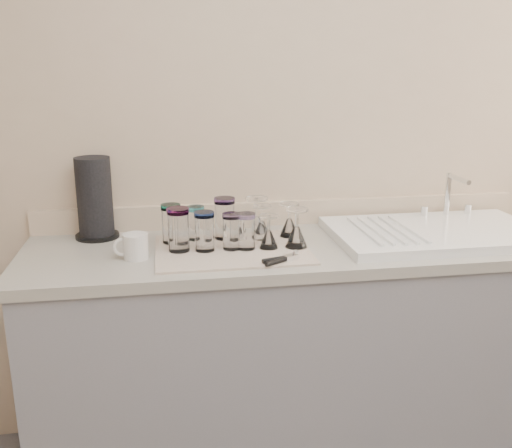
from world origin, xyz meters
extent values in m
cube|color=tan|center=(0.00, 1.50, 1.25)|extent=(3.50, 0.04, 2.50)
cube|color=slate|center=(0.00, 1.20, 0.43)|extent=(2.00, 0.60, 0.86)
cube|color=gray|center=(0.00, 1.20, 0.88)|extent=(2.06, 0.62, 0.04)
cube|color=white|center=(0.55, 1.20, 0.92)|extent=(0.82, 0.50, 0.03)
cylinder|color=silver|center=(0.69, 1.40, 1.03)|extent=(0.02, 0.02, 0.18)
cylinder|color=silver|center=(0.69, 1.32, 1.10)|extent=(0.02, 0.16, 0.02)
cylinder|color=silver|center=(0.59, 1.40, 0.96)|extent=(0.03, 0.03, 0.04)
cylinder|color=silver|center=(0.79, 1.40, 0.96)|extent=(0.03, 0.03, 0.04)
cube|color=beige|center=(-0.26, 1.16, 0.90)|extent=(0.55, 0.42, 0.01)
cylinder|color=white|center=(-0.48, 1.28, 0.97)|extent=(0.07, 0.07, 0.13)
cylinder|color=#178C7A|center=(-0.48, 1.28, 1.05)|extent=(0.07, 0.07, 0.02)
cylinder|color=white|center=(-0.38, 1.30, 0.96)|extent=(0.06, 0.06, 0.11)
cylinder|color=#39B3D2|center=(-0.38, 1.30, 1.03)|extent=(0.07, 0.07, 0.02)
cylinder|color=white|center=(-0.28, 1.29, 0.98)|extent=(0.08, 0.08, 0.14)
cylinder|color=#7047A8|center=(-0.28, 1.29, 1.06)|extent=(0.08, 0.08, 0.02)
cylinder|color=white|center=(-0.45, 1.17, 0.98)|extent=(0.07, 0.07, 0.14)
cylinder|color=#DE26B4|center=(-0.45, 1.17, 1.06)|extent=(0.08, 0.08, 0.02)
cylinder|color=white|center=(-0.36, 1.16, 0.97)|extent=(0.07, 0.07, 0.13)
cylinder|color=blue|center=(-0.36, 1.16, 1.04)|extent=(0.07, 0.07, 0.02)
cylinder|color=white|center=(-0.27, 1.16, 0.97)|extent=(0.06, 0.06, 0.12)
cylinder|color=#AE87DB|center=(-0.27, 1.16, 1.03)|extent=(0.07, 0.07, 0.02)
cylinder|color=white|center=(-0.21, 1.15, 0.97)|extent=(0.06, 0.06, 0.12)
cylinder|color=#9381C3|center=(-0.21, 1.15, 1.03)|extent=(0.07, 0.07, 0.02)
cone|color=white|center=(-0.13, 1.27, 0.94)|extent=(0.07, 0.07, 0.07)
cylinder|color=white|center=(-0.13, 1.27, 1.00)|extent=(0.01, 0.01, 0.05)
cylinder|color=white|center=(-0.13, 1.27, 1.03)|extent=(0.07, 0.07, 0.01)
cone|color=white|center=(-0.02, 1.28, 0.94)|extent=(0.07, 0.07, 0.07)
cylinder|color=white|center=(-0.02, 1.28, 1.01)|extent=(0.01, 0.01, 0.06)
cylinder|color=white|center=(-0.02, 1.28, 1.04)|extent=(0.07, 0.07, 0.01)
cone|color=white|center=(-0.13, 1.15, 0.94)|extent=(0.07, 0.07, 0.06)
cylinder|color=white|center=(-0.13, 1.15, 1.00)|extent=(0.01, 0.01, 0.05)
cylinder|color=white|center=(-0.13, 1.15, 1.03)|extent=(0.07, 0.07, 0.01)
cone|color=white|center=(-0.03, 1.14, 0.95)|extent=(0.08, 0.08, 0.08)
cylinder|color=white|center=(-0.03, 1.14, 1.02)|extent=(0.01, 0.01, 0.06)
cylinder|color=white|center=(-0.03, 1.14, 1.05)|extent=(0.08, 0.08, 0.01)
cone|color=white|center=(-0.15, 1.30, 0.95)|extent=(0.09, 0.09, 0.08)
cylinder|color=white|center=(-0.15, 1.30, 1.02)|extent=(0.01, 0.01, 0.07)
cylinder|color=white|center=(-0.15, 1.30, 1.06)|extent=(0.09, 0.09, 0.01)
cube|color=silver|center=(-0.08, 1.01, 0.92)|extent=(0.06, 0.05, 0.02)
cylinder|color=black|center=(-0.13, 0.97, 0.92)|extent=(0.10, 0.07, 0.02)
cylinder|color=black|center=(-0.13, 0.99, 0.92)|extent=(0.11, 0.05, 0.02)
cylinder|color=silver|center=(-0.61, 1.13, 0.94)|extent=(0.09, 0.09, 0.09)
torus|color=silver|center=(-0.65, 1.13, 0.94)|extent=(0.07, 0.02, 0.07)
cylinder|color=black|center=(-0.76, 1.42, 0.91)|extent=(0.17, 0.17, 0.01)
cylinder|color=black|center=(-0.76, 1.42, 1.06)|extent=(0.13, 0.13, 0.30)
camera|label=1|loc=(-0.50, -0.80, 1.55)|focal=40.00mm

